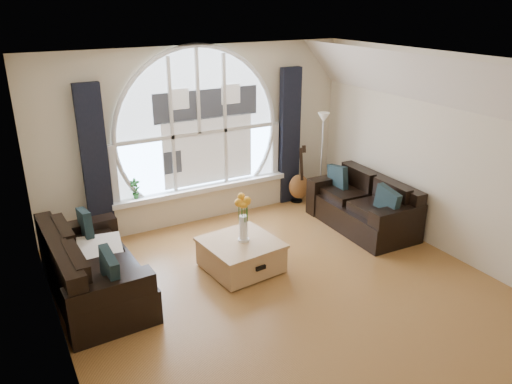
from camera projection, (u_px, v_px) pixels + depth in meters
The scene contains 20 objects.
ground at pixel (293, 298), 5.95m from camera, with size 5.00×5.50×0.01m, color brown.
ceiling at pixel (300, 66), 4.97m from camera, with size 5.00×5.50×0.01m, color silver.
wall_back at pixel (198, 136), 7.70m from camera, with size 5.00×0.01×2.70m, color beige.
wall_left at pixel (54, 244), 4.33m from camera, with size 0.01×5.50×2.70m, color beige.
wall_right at pixel (455, 159), 6.58m from camera, with size 0.01×5.50×2.70m, color beige.
attic_slope at pixel (450, 84), 6.08m from camera, with size 0.92×5.50×0.72m, color silver.
arched_window at pixel (198, 118), 7.57m from camera, with size 2.60×0.06×2.15m, color silver.
window_sill at pixel (203, 189), 7.92m from camera, with size 2.90×0.22×0.08m, color white.
window_frame at pixel (199, 119), 7.55m from camera, with size 2.76×0.08×2.15m, color white.
neighbor_house at pixel (208, 126), 7.68m from camera, with size 1.70×0.02×1.50m, color silver.
curtain_left at pixel (95, 166), 6.95m from camera, with size 0.35×0.12×2.30m, color black.
curtain_right at pixel (290, 137), 8.39m from camera, with size 0.35×0.12×2.30m, color black.
sofa_left at pixel (95, 266), 5.85m from camera, with size 0.92×1.85×0.82m, color black.
sofa_right at pixel (362, 203), 7.65m from camera, with size 0.87×1.74×0.77m, color black.
coffee_chest at pixel (241, 254), 6.51m from camera, with size 0.91×0.91×0.44m, color tan.
throw_blanket at pixel (98, 249), 6.04m from camera, with size 0.55×0.55×0.10m, color silver.
vase_flowers at pixel (243, 213), 6.33m from camera, with size 0.24×0.24×0.70m, color white.
floor_lamp at pixel (321, 160), 8.36m from camera, with size 0.24×0.24×1.60m, color #B2B2B2.
guitar at pixel (299, 174), 8.51m from camera, with size 0.36×0.24×1.06m, color brown.
potted_plant at pixel (135, 189), 7.37m from camera, with size 0.16×0.11×0.31m, color #1E6023.
Camera 1 is at (-2.84, -4.24, 3.35)m, focal length 35.09 mm.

